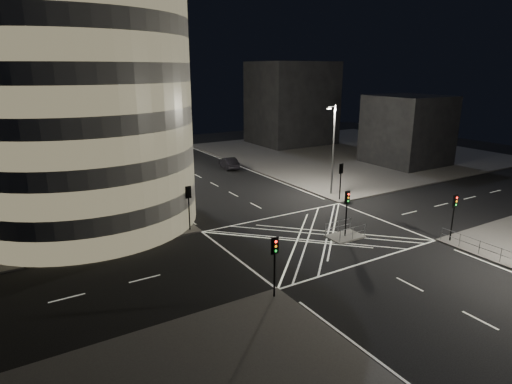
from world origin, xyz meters
TOP-DOWN VIEW (x-y plane):
  - ground at (0.00, 0.00)m, footprint 120.00×120.00m
  - sidewalk_far_right at (29.00, 27.00)m, footprint 42.00×42.00m
  - central_island at (2.00, -1.50)m, footprint 3.00×2.00m
  - office_tower_curved at (-20.74, 18.74)m, footprint 30.00×29.00m
  - building_right_far at (26.00, 40.00)m, footprint 14.00×12.00m
  - building_right_near at (30.00, 16.00)m, footprint 10.00×10.00m
  - building_far_end at (-4.00, 58.00)m, footprint 18.00×8.00m
  - tree_a at (-10.50, 9.00)m, footprint 4.34×4.34m
  - tree_b at (-10.50, 15.00)m, footprint 5.22×5.22m
  - tree_c at (-10.50, 21.00)m, footprint 4.44×4.44m
  - tree_d at (-10.50, 27.00)m, footprint 5.21×5.21m
  - tree_e at (-10.50, 33.00)m, footprint 3.48×3.48m
  - traffic_signal_fl at (-8.80, 6.80)m, footprint 0.55×0.22m
  - traffic_signal_nl at (-8.80, -6.80)m, footprint 0.55×0.22m
  - traffic_signal_fr at (8.80, 6.80)m, footprint 0.55×0.22m
  - traffic_signal_nr at (8.80, -6.80)m, footprint 0.55×0.22m
  - traffic_signal_island at (2.00, -1.50)m, footprint 0.55×0.22m
  - street_lamp_left_near at (-9.44, 12.00)m, footprint 1.25×0.25m
  - street_lamp_left_far at (-9.44, 30.00)m, footprint 1.25×0.25m
  - street_lamp_right_far at (9.44, 9.00)m, footprint 1.25×0.25m
  - railing_near_right at (8.30, -12.15)m, footprint 0.06×11.70m
  - railing_island_south at (2.00, -2.40)m, footprint 2.80×0.06m
  - railing_island_north at (2.00, -0.60)m, footprint 2.80×0.06m
  - sedan at (5.78, 27.10)m, footprint 2.49×5.08m

SIDE VIEW (x-z plane):
  - ground at x=0.00m, z-range 0.00..0.00m
  - sidewalk_far_right at x=29.00m, z-range 0.00..0.15m
  - central_island at x=2.00m, z-range 0.00..0.15m
  - railing_near_right at x=8.30m, z-range 0.15..1.25m
  - railing_island_south at x=2.00m, z-range 0.15..1.25m
  - railing_island_north at x=2.00m, z-range 0.15..1.25m
  - sedan at x=5.78m, z-range 0.00..1.60m
  - traffic_signal_fl at x=-8.80m, z-range 0.91..4.91m
  - traffic_signal_nl at x=-8.80m, z-range 0.91..4.91m
  - traffic_signal_fr at x=8.80m, z-range 0.91..4.91m
  - traffic_signal_nr at x=8.80m, z-range 0.91..4.91m
  - traffic_signal_island at x=2.00m, z-range 0.91..4.91m
  - tree_e at x=-10.50m, z-range 0.96..6.61m
  - tree_c at x=-10.50m, z-range 0.93..7.61m
  - tree_a at x=-10.50m, z-range 1.00..7.72m
  - tree_b at x=-10.50m, z-range 1.15..9.15m
  - building_right_near at x=30.00m, z-range 0.15..10.15m
  - street_lamp_left_near at x=-9.44m, z-range 0.54..10.54m
  - street_lamp_left_far at x=-9.44m, z-range 0.54..10.54m
  - street_lamp_right_far at x=9.44m, z-range 0.54..10.54m
  - tree_d at x=-10.50m, z-range 1.36..9.80m
  - building_right_far at x=26.00m, z-range 0.15..15.15m
  - building_far_end at x=-4.00m, z-range 0.00..18.00m
  - office_tower_curved at x=-20.74m, z-range -0.95..26.25m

